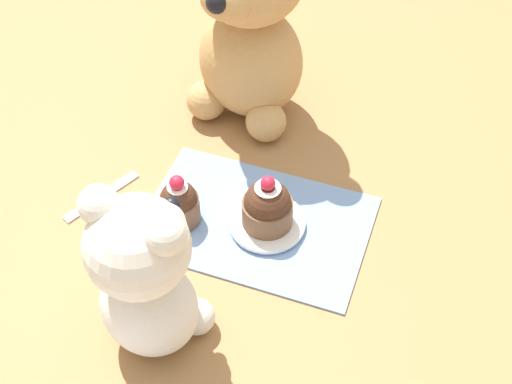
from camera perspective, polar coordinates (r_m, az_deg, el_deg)
ground_plane at (r=0.83m, az=0.00°, el=-2.58°), size 4.00×4.00×0.00m
knitted_placemat at (r=0.83m, az=0.00°, el=-2.45°), size 0.26×0.17×0.01m
teddy_bear_cream at (r=0.67m, az=-8.83°, el=-6.70°), size 0.11×0.11×0.21m
teddy_bear_tan at (r=0.88m, az=-0.57°, el=13.69°), size 0.15×0.16×0.29m
cupcake_near_cream_bear at (r=0.81m, az=-6.16°, el=-0.86°), size 0.05×0.05×0.07m
saucer_plate at (r=0.82m, az=0.93°, el=-2.39°), size 0.09×0.09×0.01m
cupcake_near_tan_bear at (r=0.80m, az=0.95°, el=-1.09°), size 0.06×0.06×0.07m
teaspoon at (r=0.87m, az=-12.26°, el=-0.30°), size 0.06×0.10×0.01m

